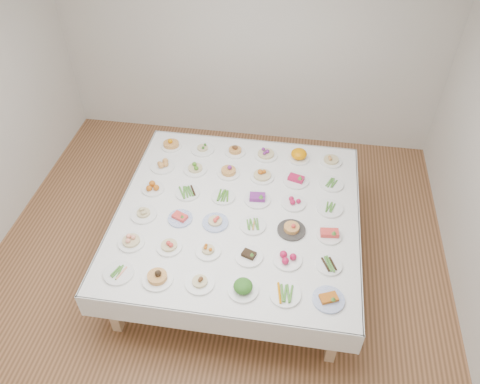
# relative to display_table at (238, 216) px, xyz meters

# --- Properties ---
(room_envelope) EXTENTS (5.02, 5.02, 2.81)m
(room_envelope) POSITION_rel_display_table_xyz_m (-0.22, -0.17, 1.14)
(room_envelope) COLOR #9C6741
(room_envelope) RESTS_ON ground
(display_table) EXTENTS (2.41, 2.41, 0.75)m
(display_table) POSITION_rel_display_table_xyz_m (0.00, 0.00, 0.00)
(display_table) COLOR white
(display_table) RESTS_ON ground
(dish_0) EXTENTS (0.26, 0.26, 0.05)m
(dish_0) POSITION_rel_display_table_xyz_m (-0.91, -0.91, 0.08)
(dish_0) COLOR white
(dish_0) RESTS_ON display_table
(dish_1) EXTENTS (0.27, 0.27, 0.17)m
(dish_1) POSITION_rel_display_table_xyz_m (-0.56, -0.92, 0.14)
(dish_1) COLOR white
(dish_1) RESTS_ON display_table
(dish_2) EXTENTS (0.25, 0.25, 0.12)m
(dish_2) POSITION_rel_display_table_xyz_m (-0.18, -0.91, 0.11)
(dish_2) COLOR white
(dish_2) RESTS_ON display_table
(dish_3) EXTENTS (0.26, 0.26, 0.14)m
(dish_3) POSITION_rel_display_table_xyz_m (0.19, -0.92, 0.13)
(dish_3) COLOR white
(dish_3) RESTS_ON display_table
(dish_4) EXTENTS (0.26, 0.26, 0.06)m
(dish_4) POSITION_rel_display_table_xyz_m (0.55, -0.91, 0.09)
(dish_4) COLOR white
(dish_4) RESTS_ON display_table
(dish_5) EXTENTS (0.27, 0.27, 0.11)m
(dish_5) POSITION_rel_display_table_xyz_m (0.91, -0.91, 0.11)
(dish_5) COLOR #4C66B2
(dish_5) RESTS_ON display_table
(dish_6) EXTENTS (0.25, 0.25, 0.13)m
(dish_6) POSITION_rel_display_table_xyz_m (-0.91, -0.56, 0.12)
(dish_6) COLOR white
(dish_6) RESTS_ON display_table
(dish_7) EXTENTS (0.23, 0.23, 0.12)m
(dish_7) POSITION_rel_display_table_xyz_m (-0.55, -0.56, 0.11)
(dish_7) COLOR white
(dish_7) RESTS_ON display_table
(dish_8) EXTENTS (0.23, 0.23, 0.11)m
(dish_8) POSITION_rel_display_table_xyz_m (-0.19, -0.55, 0.11)
(dish_8) COLOR white
(dish_8) RESTS_ON display_table
(dish_9) EXTENTS (0.25, 0.25, 0.10)m
(dish_9) POSITION_rel_display_table_xyz_m (0.19, -0.55, 0.10)
(dish_9) COLOR white
(dish_9) RESTS_ON display_table
(dish_10) EXTENTS (0.26, 0.26, 0.11)m
(dish_10) POSITION_rel_display_table_xyz_m (0.54, -0.54, 0.11)
(dish_10) COLOR white
(dish_10) RESTS_ON display_table
(dish_11) EXTENTS (0.23, 0.23, 0.06)m
(dish_11) POSITION_rel_display_table_xyz_m (0.91, -0.55, 0.09)
(dish_11) COLOR white
(dish_11) RESTS_ON display_table
(dish_12) EXTENTS (0.26, 0.26, 0.13)m
(dish_12) POSITION_rel_display_table_xyz_m (-0.91, -0.19, 0.12)
(dish_12) COLOR white
(dish_12) RESTS_ON display_table
(dish_13) EXTENTS (0.24, 0.24, 0.09)m
(dish_13) POSITION_rel_display_table_xyz_m (-0.54, -0.19, 0.09)
(dish_13) COLOR #4C66B2
(dish_13) RESTS_ON display_table
(dish_14) EXTENTS (0.25, 0.25, 0.12)m
(dish_14) POSITION_rel_display_table_xyz_m (-0.19, -0.19, 0.11)
(dish_14) COLOR #4C66B2
(dish_14) RESTS_ON display_table
(dish_15) EXTENTS (0.25, 0.25, 0.05)m
(dish_15) POSITION_rel_display_table_xyz_m (0.17, -0.17, 0.08)
(dish_15) COLOR white
(dish_15) RESTS_ON display_table
(dish_16) EXTENTS (0.27, 0.27, 0.13)m
(dish_16) POSITION_rel_display_table_xyz_m (0.55, -0.18, 0.12)
(dish_16) COLOR #2E2B29
(dish_16) RESTS_ON display_table
(dish_17) EXTENTS (0.24, 0.24, 0.11)m
(dish_17) POSITION_rel_display_table_xyz_m (0.90, -0.19, 0.11)
(dish_17) COLOR white
(dish_17) RESTS_ON display_table
(dish_18) EXTENTS (0.23, 0.23, 0.10)m
(dish_18) POSITION_rel_display_table_xyz_m (-0.92, 0.18, 0.11)
(dish_18) COLOR white
(dish_18) RESTS_ON display_table
(dish_19) EXTENTS (0.27, 0.25, 0.06)m
(dish_19) POSITION_rel_display_table_xyz_m (-0.55, 0.18, 0.09)
(dish_19) COLOR white
(dish_19) RESTS_ON display_table
(dish_20) EXTENTS (0.24, 0.24, 0.05)m
(dish_20) POSITION_rel_display_table_xyz_m (-0.18, 0.18, 0.08)
(dish_20) COLOR white
(dish_20) RESTS_ON display_table
(dish_21) EXTENTS (0.27, 0.27, 0.13)m
(dish_21) POSITION_rel_display_table_xyz_m (0.17, 0.19, 0.12)
(dish_21) COLOR white
(dish_21) RESTS_ON display_table
(dish_22) EXTENTS (0.25, 0.25, 0.10)m
(dish_22) POSITION_rel_display_table_xyz_m (0.54, 0.19, 0.10)
(dish_22) COLOR white
(dish_22) RESTS_ON display_table
(dish_23) EXTENTS (0.26, 0.26, 0.05)m
(dish_23) POSITION_rel_display_table_xyz_m (0.91, 0.17, 0.08)
(dish_23) COLOR white
(dish_23) RESTS_ON display_table
(dish_24) EXTENTS (0.27, 0.27, 0.11)m
(dish_24) POSITION_rel_display_table_xyz_m (-0.92, 0.55, 0.11)
(dish_24) COLOR white
(dish_24) RESTS_ON display_table
(dish_25) EXTENTS (0.25, 0.25, 0.14)m
(dish_25) POSITION_rel_display_table_xyz_m (-0.56, 0.55, 0.13)
(dish_25) COLOR white
(dish_25) RESTS_ON display_table
(dish_26) EXTENTS (0.26, 0.25, 0.15)m
(dish_26) POSITION_rel_display_table_xyz_m (-0.19, 0.55, 0.13)
(dish_26) COLOR white
(dish_26) RESTS_ON display_table
(dish_27) EXTENTS (0.25, 0.25, 0.15)m
(dish_27) POSITION_rel_display_table_xyz_m (0.18, 0.55, 0.13)
(dish_27) COLOR white
(dish_27) RESTS_ON display_table
(dish_28) EXTENTS (0.27, 0.27, 0.13)m
(dish_28) POSITION_rel_display_table_xyz_m (0.54, 0.54, 0.12)
(dish_28) COLOR white
(dish_28) RESTS_ON display_table
(dish_29) EXTENTS (0.25, 0.25, 0.05)m
(dish_29) POSITION_rel_display_table_xyz_m (0.92, 0.54, 0.08)
(dish_29) COLOR white
(dish_29) RESTS_ON display_table
(dish_30) EXTENTS (0.23, 0.23, 0.15)m
(dish_30) POSITION_rel_display_table_xyz_m (-0.92, 0.91, 0.13)
(dish_30) COLOR white
(dish_30) RESTS_ON display_table
(dish_31) EXTENTS (0.26, 0.26, 0.12)m
(dish_31) POSITION_rel_display_table_xyz_m (-0.55, 0.91, 0.12)
(dish_31) COLOR white
(dish_31) RESTS_ON display_table
(dish_32) EXTENTS (0.23, 0.23, 0.13)m
(dish_32) POSITION_rel_display_table_xyz_m (-0.18, 0.92, 0.12)
(dish_32) COLOR white
(dish_32) RESTS_ON display_table
(dish_33) EXTENTS (0.27, 0.27, 0.15)m
(dish_33) POSITION_rel_display_table_xyz_m (0.18, 0.92, 0.13)
(dish_33) COLOR white
(dish_33) RESTS_ON display_table
(dish_34) EXTENTS (0.27, 0.27, 0.16)m
(dish_34) POSITION_rel_display_table_xyz_m (0.55, 0.92, 0.14)
(dish_34) COLOR white
(dish_34) RESTS_ON display_table
(dish_35) EXTENTS (0.24, 0.24, 0.12)m
(dish_35) POSITION_rel_display_table_xyz_m (0.91, 0.92, 0.12)
(dish_35) COLOR white
(dish_35) RESTS_ON display_table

